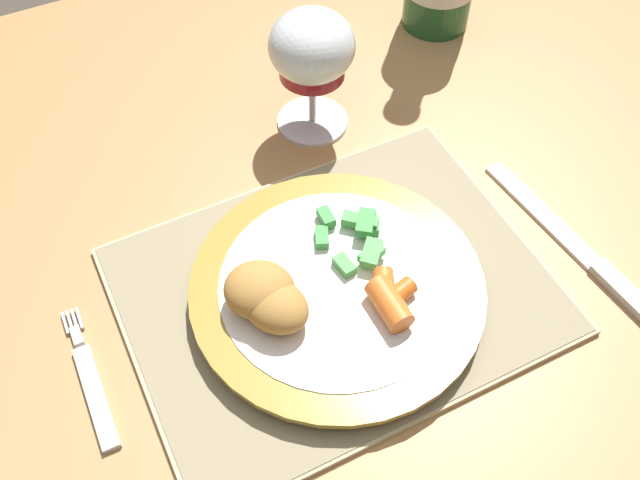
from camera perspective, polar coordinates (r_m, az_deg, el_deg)
dining_table at (r=0.71m, az=-1.74°, el=-4.52°), size 1.59×0.95×0.74m
placemat at (r=0.62m, az=1.24°, el=-4.02°), size 0.36×0.27×0.01m
dinner_plate at (r=0.60m, az=1.36°, el=-3.95°), size 0.25×0.25×0.02m
breaded_croquettes at (r=0.57m, az=-4.33°, el=-4.54°), size 0.08×0.09×0.04m
green_beans_pile at (r=0.62m, az=3.03°, el=0.36°), size 0.06×0.07×0.02m
glazed_carrots at (r=0.58m, az=5.61°, el=-4.63°), size 0.04×0.06×0.02m
fork at (r=0.60m, az=-17.73°, el=-11.04°), size 0.02×0.13×0.01m
table_knife at (r=0.68m, az=20.25°, el=-0.91°), size 0.04×0.21×0.01m
wine_glass at (r=0.70m, az=-0.66°, el=14.79°), size 0.08×0.08×0.13m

